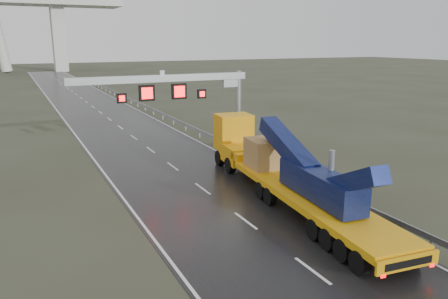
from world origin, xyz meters
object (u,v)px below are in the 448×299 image
heavy_haul_truck (275,164)px  striped_barrier (264,151)px  exit_sign_pair (274,140)px  sign_gantry (187,92)px

heavy_haul_truck → striped_barrier: size_ratio=18.06×
heavy_haul_truck → striped_barrier: (3.91, 7.80, -1.30)m
exit_sign_pair → striped_barrier: bearing=132.5°
sign_gantry → heavy_haul_truck: 11.28m
heavy_haul_truck → sign_gantry: bearing=106.6°
heavy_haul_truck → exit_sign_pair: heavy_haul_truck is taller
heavy_haul_truck → striped_barrier: heavy_haul_truck is taller
heavy_haul_truck → exit_sign_pair: size_ratio=9.46×
sign_gantry → striped_barrier: sign_gantry is taller
heavy_haul_truck → striped_barrier: bearing=69.2°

